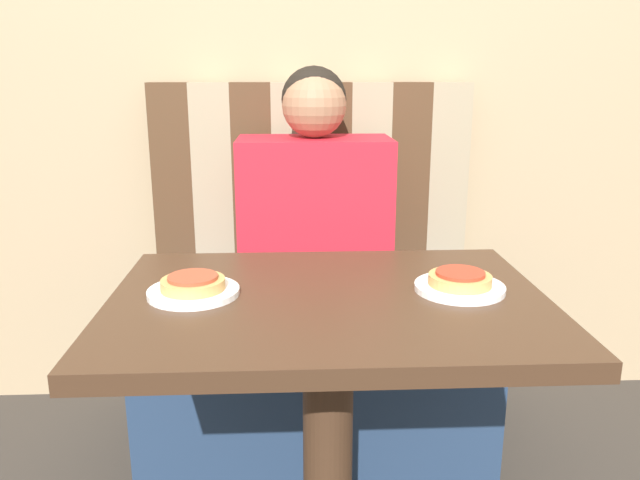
{
  "coord_description": "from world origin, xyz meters",
  "views": [
    {
      "loc": [
        -0.07,
        -1.1,
        1.12
      ],
      "look_at": [
        0.0,
        0.33,
        0.73
      ],
      "focal_mm": 35.0,
      "sensor_mm": 36.0,
      "label": 1
    }
  ],
  "objects_px": {
    "person": "(314,197)",
    "pizza_right": "(460,279)",
    "plate_right": "(459,288)",
    "pizza_left": "(193,283)",
    "plate_left": "(194,292)"
  },
  "relations": [
    {
      "from": "pizza_left",
      "to": "plate_right",
      "type": "bearing_deg",
      "value": 0.0
    },
    {
      "from": "plate_right",
      "to": "pizza_right",
      "type": "height_order",
      "value": "pizza_right"
    },
    {
      "from": "pizza_left",
      "to": "pizza_right",
      "type": "height_order",
      "value": "same"
    },
    {
      "from": "plate_left",
      "to": "person",
      "type": "bearing_deg",
      "value": 68.22
    },
    {
      "from": "person",
      "to": "pizza_left",
      "type": "bearing_deg",
      "value": -111.78
    },
    {
      "from": "person",
      "to": "pizza_right",
      "type": "xyz_separation_m",
      "value": [
        0.25,
        -0.64,
        -0.04
      ]
    },
    {
      "from": "person",
      "to": "plate_left",
      "type": "height_order",
      "value": "person"
    },
    {
      "from": "pizza_right",
      "to": "pizza_left",
      "type": "bearing_deg",
      "value": 180.0
    },
    {
      "from": "plate_left",
      "to": "plate_right",
      "type": "height_order",
      "value": "same"
    },
    {
      "from": "plate_left",
      "to": "pizza_left",
      "type": "xyz_separation_m",
      "value": [
        0.0,
        0.0,
        0.02
      ]
    },
    {
      "from": "plate_left",
      "to": "pizza_right",
      "type": "bearing_deg",
      "value": 0.0
    },
    {
      "from": "plate_left",
      "to": "pizza_left",
      "type": "bearing_deg",
      "value": 0.0
    },
    {
      "from": "person",
      "to": "plate_right",
      "type": "distance_m",
      "value": 0.69
    },
    {
      "from": "plate_left",
      "to": "plate_right",
      "type": "bearing_deg",
      "value": 0.0
    },
    {
      "from": "person",
      "to": "plate_left",
      "type": "relative_size",
      "value": 3.83
    }
  ]
}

